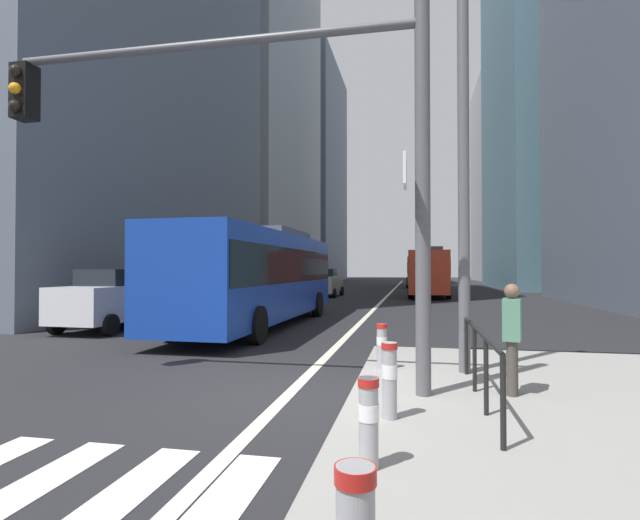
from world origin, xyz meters
name	(u,v)px	position (x,y,z in m)	size (l,w,h in m)	color
ground_plane	(380,303)	(0.00, 20.00, 0.00)	(160.00, 160.00, 0.00)	black
lane_centre_line	(389,294)	(0.00, 30.00, 0.01)	(0.20, 80.00, 0.01)	beige
office_tower_left_mid	(253,71)	(-16.00, 43.50, 24.39)	(11.07, 23.00, 48.78)	#9E9EA3
office_tower_left_far	(305,174)	(-16.00, 69.14, 17.68)	(11.20, 21.53, 35.37)	slate
office_tower_right_mid	(567,49)	(17.00, 43.79, 23.96)	(13.84, 20.08, 47.92)	slate
office_tower_right_far	(515,178)	(17.00, 69.45, 15.76)	(10.64, 21.77, 31.51)	#9E9EA3
city_bus_blue_oncoming	(260,272)	(-3.23, 8.24, 1.84)	(2.82, 11.38, 3.40)	#14389E
sedan_white_oncoming	(115,298)	(-7.65, 6.66, 0.99)	(2.10, 4.33, 1.94)	silver
city_bus_red_receding	(429,270)	(2.95, 27.98, 1.84)	(2.93, 11.76, 3.40)	red
city_bus_red_distant	(419,270)	(2.43, 44.49, 1.84)	(2.79, 11.51, 3.40)	#198456
car_oncoming_mid	(325,282)	(-4.23, 25.50, 0.99)	(2.10, 4.51, 1.94)	#B2A899
car_receding_near	(434,276)	(4.36, 55.72, 0.99)	(2.04, 4.37, 1.94)	silver
car_receding_far	(428,276)	(3.64, 54.45, 0.99)	(2.15, 4.25, 1.94)	gold
traffic_signal_gantry	(265,127)	(-0.33, -0.18, 4.16)	(7.03, 0.65, 6.00)	#515156
street_lamp_post	(463,82)	(2.79, 1.50, 5.28)	(5.50, 0.32, 8.00)	#56565B
bollard_left	(369,418)	(1.52, -2.82, 0.61)	(0.20, 0.20, 0.82)	#99999E
bollard_right	(390,376)	(1.63, -1.34, 0.66)	(0.20, 0.20, 0.92)	#99999E
bollard_back	(382,344)	(1.35, 1.47, 0.61)	(0.20, 0.20, 0.82)	#99999E
pedestrian_railing	(480,350)	(2.80, -0.39, 0.85)	(0.06, 3.52, 0.98)	black
pedestrian_waiting	(512,333)	(3.31, 0.11, 1.03)	(0.33, 0.43, 1.60)	#423D38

